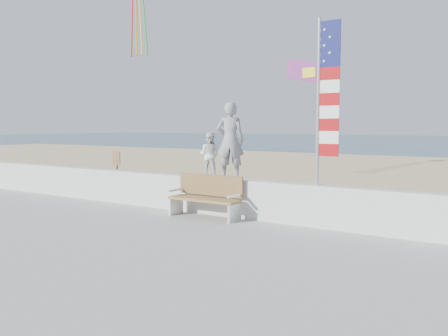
{
  "coord_description": "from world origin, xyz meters",
  "views": [
    {
      "loc": [
        6.32,
        -7.5,
        2.35
      ],
      "look_at": [
        0.2,
        1.8,
        1.35
      ],
      "focal_mm": 38.0,
      "sensor_mm": 36.0,
      "label": 1
    }
  ],
  "objects": [
    {
      "name": "ground",
      "position": [
        0.0,
        0.0,
        0.0
      ],
      "size": [
        220.0,
        220.0,
        0.0
      ],
      "primitive_type": "plane",
      "color": "#324B65",
      "rests_on": "ground"
    },
    {
      "name": "sand",
      "position": [
        0.0,
        9.0,
        0.04
      ],
      "size": [
        90.0,
        40.0,
        0.08
      ],
      "primitive_type": "cube",
      "color": "#CDB789",
      "rests_on": "ground"
    },
    {
      "name": "seawall",
      "position": [
        0.0,
        2.0,
        0.63
      ],
      "size": [
        30.0,
        0.35,
        0.9
      ],
      "primitive_type": "cube",
      "color": "silver",
      "rests_on": "boardwalk"
    },
    {
      "name": "adult",
      "position": [
        0.24,
        2.0,
        1.99
      ],
      "size": [
        0.79,
        0.67,
        1.83
      ],
      "primitive_type": "imported",
      "rotation": [
        0.0,
        0.0,
        3.56
      ],
      "color": "gray",
      "rests_on": "seawall"
    },
    {
      "name": "child",
      "position": [
        -0.36,
        2.0,
        1.63
      ],
      "size": [
        0.63,
        0.54,
        1.1
      ],
      "primitive_type": "imported",
      "rotation": [
        0.0,
        0.0,
        3.4
      ],
      "color": "white",
      "rests_on": "seawall"
    },
    {
      "name": "bench",
      "position": [
        -0.13,
        1.55,
        0.69
      ],
      "size": [
        1.8,
        0.57,
        1.0
      ],
      "color": "olive",
      "rests_on": "boardwalk"
    },
    {
      "name": "flag",
      "position": [
        2.58,
        2.0,
        2.99
      ],
      "size": [
        0.5,
        0.08,
        3.5
      ],
      "color": "silver",
      "rests_on": "seawall"
    },
    {
      "name": "parafoil_kite",
      "position": [
        1.42,
        3.7,
        3.7
      ],
      "size": [
        0.96,
        0.28,
        0.66
      ],
      "color": "red",
      "rests_on": "ground"
    },
    {
      "name": "big_kite",
      "position": [
        -7.49,
        7.2,
        7.18
      ],
      "size": [
        3.48,
        3.39,
        4.5
      ],
      "color": "red",
      "rests_on": "ground"
    },
    {
      "name": "sign",
      "position": [
        -4.65,
        3.04,
        0.94
      ],
      "size": [
        0.32,
        0.07,
        1.46
      ],
      "color": "#896142",
      "rests_on": "sand"
    }
  ]
}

